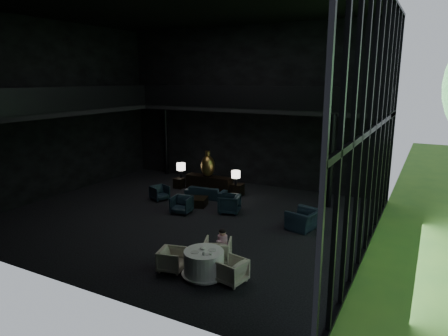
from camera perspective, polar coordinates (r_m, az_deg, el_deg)
The scene contains 35 objects.
floor at distance 16.25m, azimuth -5.69°, elevation -6.92°, with size 14.00×12.00×0.02m, color black.
ceiling at distance 15.52m, azimuth -6.38°, elevation 22.12°, with size 14.00×12.00×0.02m, color black.
wall_back at distance 20.61m, azimuth 3.44°, elevation 8.68°, with size 14.00×0.04×8.00m, color black.
wall_front at distance 10.97m, azimuth -23.83°, elevation 4.05°, with size 14.00×0.04×8.00m, color black.
wall_left at distance 20.14m, azimuth -22.93°, elevation 7.62°, with size 0.04×12.00×8.00m, color black.
curtain_wall at distance 12.87m, azimuth 20.73°, elevation 5.45°, with size 0.20×12.00×8.00m, color black, non-canonical shape.
mezzanine_left at distance 19.37m, azimuth -21.04°, elevation 7.61°, with size 2.00×12.00×0.25m, color black.
mezzanine_back at distance 19.29m, azimuth 4.91°, elevation 8.38°, with size 12.00×2.00×0.25m, color black.
railing_left at distance 18.60m, azimuth -19.13°, elevation 9.43°, with size 0.06×12.00×1.00m, color black.
railing_back at distance 18.34m, azimuth 3.70°, elevation 10.06°, with size 12.00×0.06×1.00m, color black.
column_nw at distance 23.11m, azimuth -8.31°, elevation 4.02°, with size 0.24×0.24×4.00m, color black.
column_ne at distance 17.45m, azimuth 15.01°, elevation 0.90°, with size 0.24×0.24×4.00m, color black.
console at distance 19.68m, azimuth -2.16°, elevation -2.21°, with size 2.36×0.54×0.75m, color black.
bronze_urn at distance 19.38m, azimuth -2.34°, elevation 0.33°, with size 0.68×0.68×1.26m.
side_table_left at distance 20.34m, azimuth -6.42°, elevation -2.15°, with size 0.46×0.46×0.50m, color black.
table_lamp_left at distance 20.31m, azimuth -6.16°, elevation 0.11°, with size 0.44×0.44×0.74m.
side_table_right at distance 18.93m, azimuth 1.95°, elevation -3.13°, with size 0.50×0.50×0.55m, color black.
table_lamp_right at distance 18.56m, azimuth 1.69°, elevation -1.00°, with size 0.41×0.41×0.69m.
sofa at distance 18.55m, azimuth -2.58°, elevation -3.27°, with size 1.72×0.50×0.67m, color #192638.
lounge_armchair_west at distance 18.46m, azimuth -9.18°, elevation -3.48°, with size 0.67×0.63×0.69m, color #1F2D3D.
lounge_armchair_east at distance 16.47m, azimuth 0.76°, elevation -4.92°, with size 0.88×0.83×0.91m, color black.
lounge_armchair_south at distance 16.55m, azimuth -6.09°, elevation -5.11°, with size 0.78×0.73×0.80m, color #112230.
window_armchair at distance 15.01m, azimuth 11.29°, elevation -6.69°, with size 1.19×0.77×1.04m, color #17263A.
coffee_table at distance 17.49m, azimuth -3.86°, elevation -4.83°, with size 0.81×0.81×0.36m, color black.
dining_table at distance 11.52m, azimuth -2.89°, elevation -13.68°, with size 1.27×1.27×0.75m.
dining_chair_north at distance 12.27m, azimuth -0.92°, elevation -11.52°, with size 0.80×0.75×0.82m, color beige.
dining_chair_east at distance 11.19m, azimuth 1.10°, elevation -14.41°, with size 0.67×0.63×0.69m, color beige.
dining_chair_west at distance 11.91m, azimuth -7.46°, elevation -12.84°, with size 0.65×0.60×0.66m, color #AEA68A.
child at distance 12.09m, azimuth -0.21°, elevation -10.09°, with size 0.29×0.29×0.63m.
plate_a at distance 11.28m, azimuth -4.19°, elevation -11.90°, with size 0.22×0.22×0.01m, color white.
plate_b at distance 11.38m, azimuth -1.70°, elevation -11.63°, with size 0.23×0.23×0.02m, color white.
saucer at distance 11.15m, azimuth -2.36°, elevation -12.19°, with size 0.15×0.15×0.01m, color white.
coffee_cup at distance 11.09m, azimuth -1.89°, elevation -12.10°, with size 0.08×0.08×0.06m, color white.
cereal_bowl at distance 11.41m, azimuth -3.11°, elevation -11.41°, with size 0.14×0.14×0.07m, color white.
cream_pot at distance 11.10m, azimuth -2.96°, elevation -12.13°, with size 0.07×0.07×0.08m, color #99999E.
Camera 1 is at (8.57, -12.69, 5.45)m, focal length 32.00 mm.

